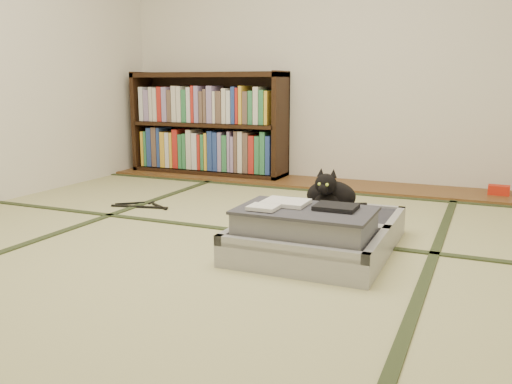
% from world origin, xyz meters
% --- Properties ---
extents(floor, '(4.50, 4.50, 0.00)m').
position_xyz_m(floor, '(0.00, 0.00, 0.00)').
color(floor, tan).
rests_on(floor, ground).
extents(wood_strip, '(4.00, 0.50, 0.02)m').
position_xyz_m(wood_strip, '(0.00, 2.00, 0.01)').
color(wood_strip, brown).
rests_on(wood_strip, ground).
extents(red_item, '(0.15, 0.09, 0.07)m').
position_xyz_m(red_item, '(1.30, 2.03, 0.06)').
color(red_item, red).
rests_on(red_item, wood_strip).
extents(tatami_borders, '(4.00, 4.50, 0.01)m').
position_xyz_m(tatami_borders, '(0.00, 0.49, 0.00)').
color(tatami_borders, '#2D381E').
rests_on(tatami_borders, ground).
extents(bookcase, '(1.47, 0.34, 0.94)m').
position_xyz_m(bookcase, '(-1.18, 2.07, 0.45)').
color(bookcase, black).
rests_on(bookcase, wood_strip).
extents(suitcase, '(0.72, 0.96, 0.28)m').
position_xyz_m(suitcase, '(0.44, 0.22, 0.10)').
color(suitcase, '#9D9EA2').
rests_on(suitcase, floor).
extents(cat, '(0.32, 0.32, 0.26)m').
position_xyz_m(cat, '(0.42, 0.51, 0.23)').
color(cat, black).
rests_on(cat, suitcase).
extents(cable_coil, '(0.10, 0.10, 0.02)m').
position_xyz_m(cable_coil, '(0.61, 0.55, 0.15)').
color(cable_coil, white).
rests_on(cable_coil, suitcase).
extents(hanger, '(0.42, 0.23, 0.01)m').
position_xyz_m(hanger, '(-0.96, 0.70, 0.01)').
color(hanger, black).
rests_on(hanger, floor).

